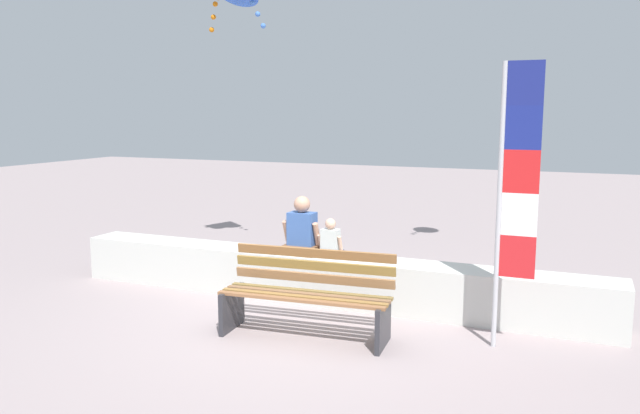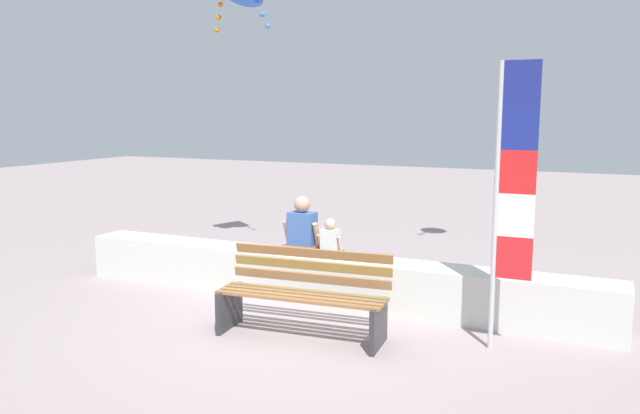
% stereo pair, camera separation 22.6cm
% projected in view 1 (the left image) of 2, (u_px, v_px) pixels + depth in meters
% --- Properties ---
extents(ground_plane, '(40.00, 40.00, 0.00)m').
position_uv_depth(ground_plane, '(293.00, 323.00, 7.01)').
color(ground_plane, gray).
extents(seawall_ledge, '(6.87, 0.53, 0.58)m').
position_uv_depth(seawall_ledge, '(323.00, 278.00, 7.77)').
color(seawall_ledge, silver).
rests_on(seawall_ledge, ground).
extents(park_bench, '(1.82, 0.75, 0.88)m').
position_uv_depth(park_bench, '(307.00, 296.00, 6.56)').
color(park_bench, '#8F5E3C').
rests_on(park_bench, ground).
extents(person_adult, '(0.47, 0.35, 0.73)m').
position_uv_depth(person_adult, '(302.00, 232.00, 7.77)').
color(person_adult, brown).
rests_on(person_adult, seawall_ledge).
extents(person_child, '(0.31, 0.23, 0.47)m').
position_uv_depth(person_child, '(330.00, 242.00, 7.64)').
color(person_child, '#313250').
rests_on(person_child, seawall_ledge).
extents(flag_banner, '(0.38, 0.05, 2.80)m').
position_uv_depth(flag_banner, '(513.00, 186.00, 6.01)').
color(flag_banner, '#B7B7BC').
rests_on(flag_banner, ground).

